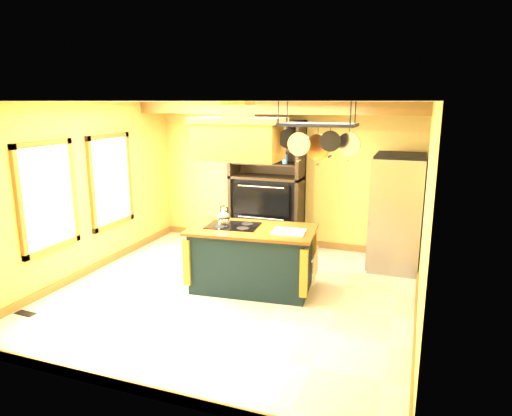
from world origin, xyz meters
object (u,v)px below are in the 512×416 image
Objects in this scene: hutch at (267,199)px; kitchen_island at (252,258)px; range_hood at (238,136)px; refrigerator at (396,215)px; pot_rack at (317,133)px.

kitchen_island is at bearing -77.67° from hutch.
range_hood is (-0.20, -0.00, 1.75)m from kitchen_island.
hutch is at bearing 171.65° from refrigerator.
pot_rack reaches higher than hutch.
refrigerator is (0.99, 1.64, -1.40)m from pot_rack.
refrigerator is (1.90, 1.65, 0.43)m from kitchen_island.
range_hood is 2.98m from refrigerator.
kitchen_island is 2.09m from hutch.
pot_rack is at bearing -121.15° from refrigerator.
pot_rack is (0.91, 0.01, 1.83)m from kitchen_island.
range_hood is 0.68× the size of refrigerator.
pot_rack is at bearing -4.89° from kitchen_island.
hutch is (-0.24, 1.99, -1.31)m from range_hood.
kitchen_island is at bearing 0.17° from range_hood.
hutch is at bearing 96.73° from kitchen_island.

